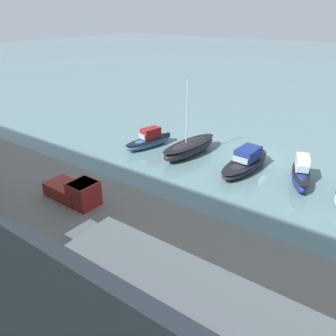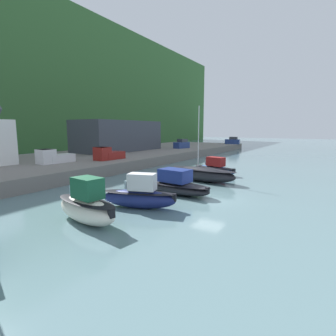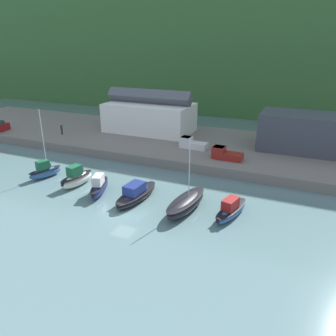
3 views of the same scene
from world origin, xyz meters
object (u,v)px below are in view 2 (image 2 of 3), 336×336
Objects in this scene: pickup_truck_1 at (53,157)px; moored_boat_2 at (139,195)px; parked_car_1 at (182,144)px; parked_car_2 at (233,141)px; pickup_truck_0 at (107,154)px; moored_boat_3 at (172,184)px; moored_boat_4 at (202,174)px; moored_boat_5 at (214,168)px; moored_boat_1 at (86,206)px.

moored_boat_2 is at bearing 164.80° from pickup_truck_1.
parked_car_1 and parked_car_2 have the same top height.
moored_boat_3 is at bearing 156.18° from pickup_truck_0.
moored_boat_4 is 19.79m from pickup_truck_1.
parked_car_1 reaches higher than moored_boat_5.
parked_car_2 reaches higher than moored_boat_5.
parked_car_1 is at bearing 40.41° from moored_boat_4.
parked_car_2 is (66.63, 12.45, 1.29)m from moored_boat_1.
moored_boat_5 is 46.75m from parked_car_2.
moored_boat_3 is 38.13m from parked_car_1.
parked_car_2 is at bearing 21.74° from moored_boat_4.
parked_car_2 is at bearing 18.10° from moored_boat_1.
pickup_truck_1 is at bearing 54.43° from moored_boat_2.
pickup_truck_0 is (7.28, 15.53, 1.48)m from moored_boat_3.
moored_boat_1 is 20.87m from pickup_truck_1.
moored_boat_2 is at bearing -3.80° from moored_boat_1.
moored_boat_4 reaches higher than pickup_truck_0.
pickup_truck_0 is (-4.63, 14.85, 1.49)m from moored_boat_5.
pickup_truck_1 is at bearing 93.42° from moored_boat_3.
moored_boat_1 is at bearing 119.00° from parked_car_1.
pickup_truck_0 reaches higher than moored_boat_2.
parked_car_2 is 56.71m from pickup_truck_1.
parked_car_1 is at bearing 32.77° from moored_boat_3.
parked_car_2 is at bearing 29.03° from moored_boat_5.
moored_boat_2 is 12.04m from moored_boat_4.
moored_boat_4 reaches higher than parked_car_2.
pickup_truck_1 is (10.21, 18.16, 1.19)m from moored_boat_1.
moored_boat_2 is 17.26m from moored_boat_5.
parked_car_2 reaches higher than pickup_truck_0.
pickup_truck_1 is (-6.16, 18.75, 1.44)m from moored_boat_4.
parked_car_2 is (23.23, -4.66, 0.00)m from parked_car_1.
moored_boat_5 is (21.56, 0.11, -0.29)m from moored_boat_1.
parked_car_1 is at bearing 6.31° from moored_boat_2.
moored_boat_1 is 0.68× the size of moored_boat_3.
pickup_truck_1 is (0.56, 18.73, 1.48)m from moored_boat_3.
parked_car_1 is at bearing 161.83° from parked_car_2.
moored_boat_5 is 1.44× the size of pickup_truck_0.
moored_boat_3 is 11.93m from moored_boat_5.
parked_car_2 is 0.92× the size of pickup_truck_0.
moored_boat_3 is 1.22× the size of moored_boat_5.
parked_car_1 is at bearing 51.62° from moored_boat_5.
moored_boat_1 is at bearing -178.26° from moored_boat_3.
moored_boat_2 is 1.28× the size of pickup_truck_1.
moored_boat_2 is at bearing -174.76° from parked_car_2.
moored_boat_3 is 1.74× the size of pickup_truck_1.
moored_boat_1 is 9.67m from moored_boat_3.
moored_boat_4 is at bearing -159.85° from pickup_truck_1.
moored_boat_1 is at bearing 150.29° from moored_boat_2.
parked_car_2 is at bearing 17.99° from moored_boat_3.
moored_boat_2 is at bearing -163.05° from moored_boat_5.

